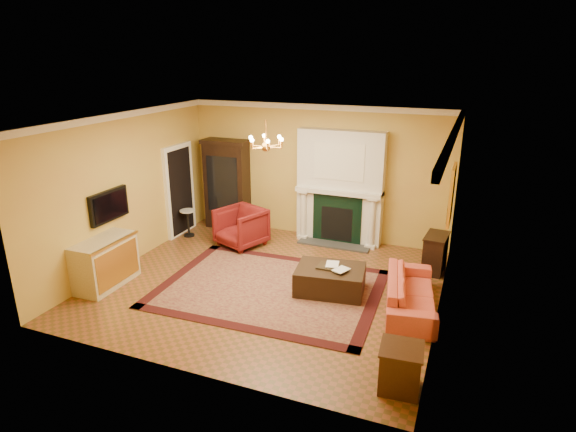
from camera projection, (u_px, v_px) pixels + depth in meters
The scene contains 26 objects.
floor at pixel (268, 284), 8.87m from camera, with size 6.00×5.50×0.02m, color brown.
ceiling at pixel (266, 119), 7.90m from camera, with size 6.00×5.50×0.02m, color white.
wall_back at pixel (317, 172), 10.81m from camera, with size 6.00×0.02×3.00m, color gold.
wall_front at pixel (177, 269), 5.95m from camera, with size 6.00×0.02×3.00m, color gold.
wall_left at pixel (127, 189), 9.43m from camera, with size 0.02×5.50×3.00m, color gold.
wall_right at pixel (447, 229), 7.33m from camera, with size 0.02×5.50×3.00m, color gold.
fireplace at pixel (340, 190), 10.54m from camera, with size 1.90×0.70×2.50m.
crown_molding at pixel (287, 117), 8.76m from camera, with size 6.00×5.50×0.12m.
doorway at pixel (180, 190), 11.05m from camera, with size 0.08×1.05×2.10m.
tv_panel at pixel (109, 206), 8.93m from camera, with size 0.09×0.95×0.58m.
gilt_mirror at pixel (451, 195), 8.53m from camera, with size 0.06×0.76×1.05m.
chandelier at pixel (266, 143), 8.02m from camera, with size 0.63×0.55×0.53m.
oriental_rug at pixel (270, 288), 8.68m from camera, with size 3.90×2.92×0.02m, color #430E1B.
china_cabinet at pixel (227, 186), 11.48m from camera, with size 1.02×0.46×2.04m, color black.
wingback_armchair at pixel (241, 225), 10.51m from camera, with size 0.91×0.85×0.93m, color maroon.
pedestal_table at pixel (188, 221), 11.07m from camera, with size 0.35×0.35×0.63m.
commode at pixel (105, 262), 8.70m from camera, with size 0.56×1.19×0.89m, color beige.
coral_sofa at pixel (411, 288), 7.90m from camera, with size 1.95×0.57×0.76m, color #CD4341.
end_table at pixel (400, 369), 6.02m from camera, with size 0.49×0.49×0.57m, color #351D0E.
console_table at pixel (435, 254), 9.28m from camera, with size 0.37×0.65×0.72m, color black.
leather_ottoman at pixel (330, 279), 8.51m from camera, with size 1.18×0.86×0.44m, color black.
ottoman_tray at pixel (330, 267), 8.47m from camera, with size 0.42×0.33×0.03m, color black.
book_a at pixel (326, 257), 8.46m from camera, with size 0.22×0.03×0.30m, color gray.
book_b at pixel (337, 261), 8.31m from camera, with size 0.21×0.02×0.29m, color gray.
topiary_left at pixel (311, 176), 10.65m from camera, with size 0.15×0.15×0.39m.
topiary_right at pixel (375, 181), 10.15m from camera, with size 0.16×0.16×0.43m.
Camera 1 is at (3.28, -7.29, 4.05)m, focal length 30.00 mm.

